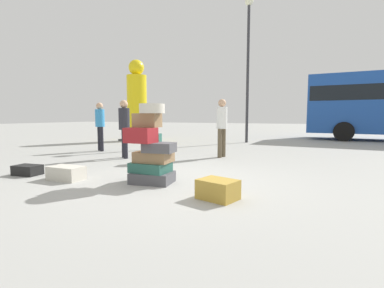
{
  "coord_description": "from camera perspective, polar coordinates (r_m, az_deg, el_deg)",
  "views": [
    {
      "loc": [
        2.3,
        -4.51,
        1.18
      ],
      "look_at": [
        -0.29,
        1.48,
        0.53
      ],
      "focal_mm": 26.58,
      "sensor_mm": 36.0,
      "label": 1
    }
  ],
  "objects": [
    {
      "name": "ground_plane",
      "position": [
        5.2,
        -3.56,
        -7.41
      ],
      "size": [
        80.0,
        80.0,
        0.0
      ],
      "primitive_type": "plane",
      "color": "#9E9E99"
    },
    {
      "name": "suitcase_tower",
      "position": [
        5.01,
        -8.28,
        -1.29
      ],
      "size": [
        0.81,
        0.62,
        1.38
      ],
      "color": "#4C4C51",
      "rests_on": "ground"
    },
    {
      "name": "suitcase_teal_behind_tower",
      "position": [
        7.21,
        -7.33,
        -0.83
      ],
      "size": [
        0.32,
        0.35,
        0.73
      ],
      "primitive_type": "cube",
      "rotation": [
        0.0,
        0.0,
        0.25
      ],
      "color": "#26594C",
      "rests_on": "ground"
    },
    {
      "name": "suitcase_cream_right_side",
      "position": [
        5.74,
        -23.93,
        -5.35
      ],
      "size": [
        0.64,
        0.37,
        0.25
      ],
      "primitive_type": "cube",
      "rotation": [
        0.0,
        0.0,
        0.01
      ],
      "color": "beige",
      "rests_on": "ground"
    },
    {
      "name": "suitcase_tan_left_side",
      "position": [
        4.08,
        5.21,
        -9.06
      ],
      "size": [
        0.62,
        0.53,
        0.28
      ],
      "primitive_type": "cube",
      "rotation": [
        0.0,
        0.0,
        -0.29
      ],
      "color": "#B28C33",
      "rests_on": "ground"
    },
    {
      "name": "suitcase_black_upright_blue",
      "position": [
        6.56,
        -30.13,
        -4.54
      ],
      "size": [
        0.53,
        0.39,
        0.2
      ],
      "primitive_type": "cube",
      "rotation": [
        0.0,
        0.0,
        0.1
      ],
      "color": "black",
      "rests_on": "ground"
    },
    {
      "name": "person_bearded_onlooker",
      "position": [
        9.95,
        -17.98,
        4.17
      ],
      "size": [
        0.31,
        0.3,
        1.61
      ],
      "rotation": [
        0.0,
        0.0,
        -0.53
      ],
      "color": "black",
      "rests_on": "ground"
    },
    {
      "name": "person_tourist_with_camera",
      "position": [
        8.1,
        -13.45,
        3.98
      ],
      "size": [
        0.3,
        0.3,
        1.61
      ],
      "rotation": [
        0.0,
        0.0,
        -0.73
      ],
      "color": "black",
      "rests_on": "ground"
    },
    {
      "name": "person_passerby_in_red",
      "position": [
        8.07,
        6.02,
        4.27
      ],
      "size": [
        0.3,
        0.33,
        1.64
      ],
      "rotation": [
        0.0,
        0.0,
        -1.79
      ],
      "color": "brown",
      "rests_on": "ground"
    },
    {
      "name": "yellow_dummy_statue",
      "position": [
        13.75,
        -10.98,
        7.64
      ],
      "size": [
        1.28,
        1.28,
        3.77
      ],
      "color": "yellow",
      "rests_on": "ground"
    },
    {
      "name": "lamp_post",
      "position": [
        13.08,
        11.21,
        18.18
      ],
      "size": [
        0.36,
        0.36,
        6.19
      ],
      "color": "#333338",
      "rests_on": "ground"
    }
  ]
}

